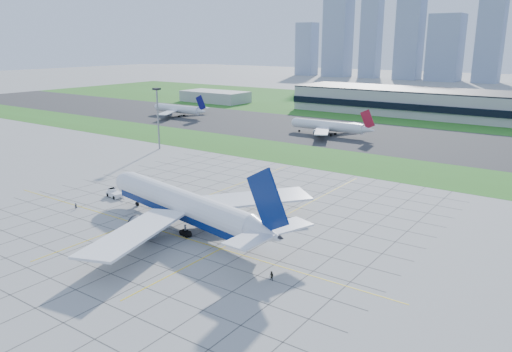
# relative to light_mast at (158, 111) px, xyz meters

# --- Properties ---
(ground) EXTENTS (1400.00, 1400.00, 0.00)m
(ground) POSITION_rel_light_mast_xyz_m (70.00, -65.00, -16.18)
(ground) COLOR #9D9D97
(ground) RESTS_ON ground
(grass_median) EXTENTS (700.00, 35.00, 0.04)m
(grass_median) POSITION_rel_light_mast_xyz_m (70.00, 25.00, -16.16)
(grass_median) COLOR #2E681D
(grass_median) RESTS_ON ground
(asphalt_taxiway) EXTENTS (700.00, 75.00, 0.04)m
(asphalt_taxiway) POSITION_rel_light_mast_xyz_m (70.00, 80.00, -16.15)
(asphalt_taxiway) COLOR #383838
(asphalt_taxiway) RESTS_ON ground
(grass_far) EXTENTS (700.00, 145.00, 0.04)m
(grass_far) POSITION_rel_light_mast_xyz_m (70.00, 190.00, -16.16)
(grass_far) COLOR #2E681D
(grass_far) RESTS_ON ground
(apron_markings) EXTENTS (120.00, 130.00, 0.03)m
(apron_markings) POSITION_rel_light_mast_xyz_m (70.43, -53.91, -16.17)
(apron_markings) COLOR #474744
(apron_markings) RESTS_ON ground
(service_block) EXTENTS (50.00, 25.00, 8.00)m
(service_block) POSITION_rel_light_mast_xyz_m (-90.00, 145.00, -12.18)
(service_block) COLOR #B7B7B2
(service_block) RESTS_ON ground
(light_mast) EXTENTS (2.50, 2.50, 25.60)m
(light_mast) POSITION_rel_light_mast_xyz_m (0.00, 0.00, 0.00)
(light_mast) COLOR gray
(light_mast) RESTS_ON ground
(airliner) EXTENTS (64.09, 64.33, 20.35)m
(airliner) POSITION_rel_light_mast_xyz_m (72.31, -61.67, -10.62)
(airliner) COLOR white
(airliner) RESTS_ON ground
(pushback_tug) EXTENTS (8.47, 3.81, 2.33)m
(pushback_tug) POSITION_rel_light_mast_xyz_m (38.42, -55.54, -15.15)
(pushback_tug) COLOR white
(pushback_tug) RESTS_ON ground
(crew_near) EXTENTS (0.64, 0.73, 1.69)m
(crew_near) POSITION_rel_light_mast_xyz_m (38.81, -68.87, -15.33)
(crew_near) COLOR black
(crew_near) RESTS_ON ground
(crew_far) EXTENTS (1.05, 0.88, 1.92)m
(crew_far) POSITION_rel_light_mast_xyz_m (105.45, -73.18, -15.22)
(crew_far) COLOR #28261B
(crew_far) RESTS_ON ground
(distant_jet_0) EXTENTS (39.06, 42.66, 14.08)m
(distant_jet_0) POSITION_rel_light_mast_xyz_m (-59.67, 73.99, -11.70)
(distant_jet_0) COLOR white
(distant_jet_0) RESTS_ON ground
(distant_jet_1) EXTENTS (41.83, 42.66, 14.08)m
(distant_jet_1) POSITION_rel_light_mast_xyz_m (43.79, 70.48, -11.69)
(distant_jet_1) COLOR white
(distant_jet_1) RESTS_ON ground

